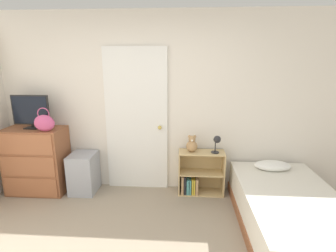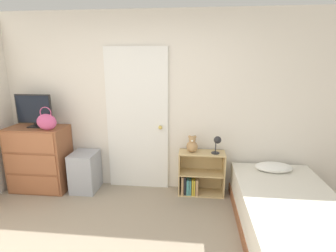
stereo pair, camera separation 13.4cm
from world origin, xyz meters
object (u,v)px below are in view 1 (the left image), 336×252
object	(u,v)px
tv	(31,111)
handbag	(44,123)
bed	(289,212)
storage_bin	(84,173)
dresser	(37,160)
teddy_bear	(192,145)
desk_lamp	(217,141)
bookshelf	(197,176)

from	to	relation	value
tv	handbag	xyz separation A→B (m)	(0.26, -0.15, -0.13)
handbag	bed	size ratio (longest dim) A/B	0.17
handbag	storage_bin	world-z (taller)	handbag
dresser	tv	size ratio (longest dim) A/B	1.82
teddy_bear	bed	world-z (taller)	teddy_bear
desk_lamp	handbag	bearing A→B (deg)	-175.49
teddy_bear	bed	bearing A→B (deg)	-36.35
storage_bin	bookshelf	distance (m)	1.66
dresser	handbag	size ratio (longest dim) A/B	2.94
bookshelf	bed	world-z (taller)	bookshelf
tv	storage_bin	bearing A→B (deg)	0.77
handbag	dresser	bearing A→B (deg)	152.49
storage_bin	dresser	bearing A→B (deg)	-177.76
storage_bin	desk_lamp	bearing A→B (deg)	0.80
handbag	storage_bin	distance (m)	0.90
tv	desk_lamp	distance (m)	2.61
storage_bin	bed	world-z (taller)	storage_bin
tv	handbag	distance (m)	0.33
tv	bookshelf	bearing A→B (deg)	2.03
bookshelf	desk_lamp	size ratio (longest dim) A/B	2.58
bookshelf	teddy_bear	xyz separation A→B (m)	(-0.09, -0.01, 0.48)
handbag	bookshelf	world-z (taller)	handbag
tv	storage_bin	distance (m)	1.14
tv	teddy_bear	xyz separation A→B (m)	(2.24, 0.08, -0.46)
storage_bin	bed	size ratio (longest dim) A/B	0.30
teddy_bear	bed	xyz separation A→B (m)	(1.09, -0.80, -0.51)
dresser	teddy_bear	bearing A→B (deg)	2.40
teddy_bear	desk_lamp	xyz separation A→B (m)	(0.34, -0.04, 0.07)
tv	teddy_bear	bearing A→B (deg)	1.95
bed	teddy_bear	bearing A→B (deg)	143.65
bed	dresser	bearing A→B (deg)	167.95
bookshelf	bed	bearing A→B (deg)	-38.97
storage_bin	bookshelf	world-z (taller)	bookshelf
bookshelf	handbag	bearing A→B (deg)	-173.66
tv	desk_lamp	world-z (taller)	tv
storage_bin	desk_lamp	size ratio (longest dim) A/B	2.31
desk_lamp	dresser	bearing A→B (deg)	-178.82
tv	desk_lamp	bearing A→B (deg)	0.79
storage_bin	bed	bearing A→B (deg)	-15.49
dresser	teddy_bear	xyz separation A→B (m)	(2.23, 0.09, 0.26)
desk_lamp	bed	size ratio (longest dim) A/B	0.13
tv	handbag	world-z (taller)	tv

